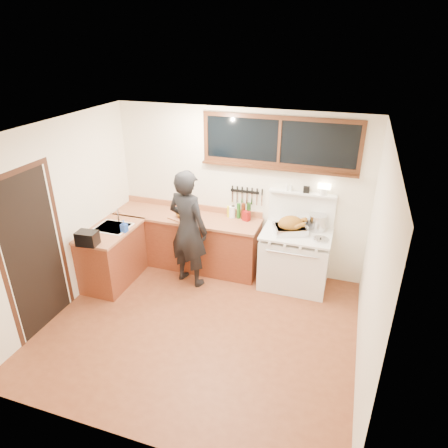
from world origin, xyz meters
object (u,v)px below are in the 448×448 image
(man, at_px, (188,229))
(cutting_board, at_px, (182,216))
(vintage_stove, at_px, (295,258))
(roast_turkey, at_px, (291,226))

(man, height_order, cutting_board, man)
(vintage_stove, relative_size, roast_turkey, 2.77)
(man, xyz_separation_m, cutting_board, (-0.26, 0.35, 0.03))
(roast_turkey, bearing_deg, man, -164.49)
(cutting_board, height_order, roast_turkey, roast_turkey)
(vintage_stove, bearing_deg, cutting_board, -177.31)
(cutting_board, bearing_deg, vintage_stove, 2.69)
(vintage_stove, bearing_deg, roast_turkey, -164.87)
(man, distance_m, cutting_board, 0.43)
(man, bearing_deg, cutting_board, 126.76)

